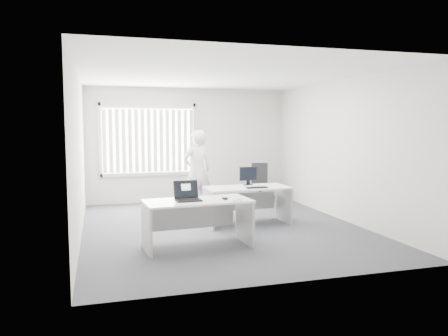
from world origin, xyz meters
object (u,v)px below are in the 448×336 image
object	(u,v)px
desk_near	(198,213)
office_chair	(260,190)
laptop	(188,191)
person	(197,171)
monitor	(248,176)
desk_far	(247,197)

from	to	relation	value
desk_near	office_chair	world-z (taller)	office_chair
desk_near	laptop	bearing A→B (deg)	-172.99
person	laptop	world-z (taller)	person
laptop	monitor	xyz separation A→B (m)	(1.51, 1.55, 0.01)
laptop	office_chair	bearing A→B (deg)	52.47
desk_near	laptop	world-z (taller)	laptop
desk_near	desk_far	world-z (taller)	desk_near
laptop	monitor	world-z (taller)	monitor
desk_near	monitor	distance (m)	2.08
desk_near	office_chair	xyz separation A→B (m)	(2.38, 3.53, -0.24)
person	monitor	bearing A→B (deg)	107.53
desk_near	monitor	world-z (taller)	monitor
desk_far	person	world-z (taller)	person
person	monitor	distance (m)	1.43
person	laptop	distance (m)	2.87
desk_far	monitor	world-z (taller)	monitor
desk_near	desk_far	bearing A→B (deg)	41.25
monitor	person	bearing A→B (deg)	119.43
person	monitor	world-z (taller)	person
desk_far	office_chair	world-z (taller)	office_chair
office_chair	monitor	bearing A→B (deg)	-102.56
desk_far	person	bearing A→B (deg)	112.13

